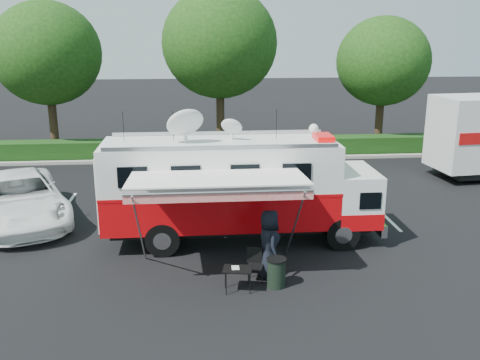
% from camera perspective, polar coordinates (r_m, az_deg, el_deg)
% --- Properties ---
extents(ground_plane, '(120.00, 120.00, 0.00)m').
position_cam_1_polar(ground_plane, '(17.61, 0.14, -6.40)').
color(ground_plane, black).
rests_on(ground_plane, ground).
extents(back_border, '(60.00, 6.14, 8.87)m').
position_cam_1_polar(back_border, '(29.31, 0.14, 12.56)').
color(back_border, '#9E998E').
rests_on(back_border, ground_plane).
extents(stall_lines, '(24.12, 5.50, 0.01)m').
position_cam_1_polar(stall_lines, '(20.38, -2.01, -3.26)').
color(stall_lines, silver).
rests_on(stall_lines, ground_plane).
extents(command_truck, '(8.78, 2.42, 4.22)m').
position_cam_1_polar(command_truck, '(17.00, -0.11, -0.77)').
color(command_truck, black).
rests_on(command_truck, ground_plane).
extents(awning, '(4.79, 2.49, 2.90)m').
position_cam_1_polar(awning, '(14.29, -2.40, -0.22)').
color(awning, white).
rests_on(awning, ground_plane).
extents(white_suv, '(5.06, 6.85, 1.73)m').
position_cam_1_polar(white_suv, '(20.74, -22.20, -4.14)').
color(white_suv, white).
rests_on(white_suv, ground_plane).
extents(person, '(0.75, 1.03, 1.94)m').
position_cam_1_polar(person, '(15.20, 3.07, -10.17)').
color(person, black).
rests_on(person, ground_plane).
extents(folding_table, '(0.83, 0.65, 0.64)m').
position_cam_1_polar(folding_table, '(14.13, -0.28, -9.59)').
color(folding_table, black).
rests_on(folding_table, ground_plane).
extents(folding_chair, '(0.53, 0.55, 0.90)m').
position_cam_1_polar(folding_chair, '(14.80, 1.59, -8.65)').
color(folding_chair, black).
rests_on(folding_chair, ground_plane).
extents(trash_bin, '(0.53, 0.53, 0.80)m').
position_cam_1_polar(trash_bin, '(14.48, 3.91, -9.80)').
color(trash_bin, black).
rests_on(trash_bin, ground_plane).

